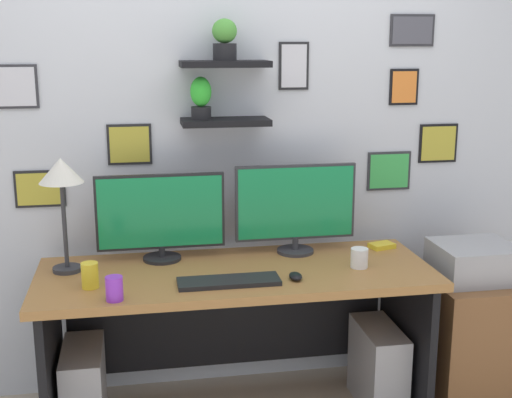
% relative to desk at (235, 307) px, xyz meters
% --- Properties ---
extents(back_wall_assembly, '(4.40, 0.24, 2.70)m').
position_rel_desk_xyz_m(back_wall_assembly, '(0.00, 0.38, 0.81)').
color(back_wall_assembly, silver).
rests_on(back_wall_assembly, ground).
extents(desk, '(1.79, 0.68, 0.75)m').
position_rel_desk_xyz_m(desk, '(0.00, 0.00, 0.00)').
color(desk, '#9E6B38').
rests_on(desk, ground).
extents(monitor_left, '(0.60, 0.18, 0.41)m').
position_rel_desk_xyz_m(monitor_left, '(-0.33, 0.16, 0.42)').
color(monitor_left, black).
rests_on(monitor_left, desk).
extents(monitor_right, '(0.59, 0.18, 0.44)m').
position_rel_desk_xyz_m(monitor_right, '(0.33, 0.16, 0.44)').
color(monitor_right, '#2D2D33').
rests_on(monitor_right, desk).
extents(keyboard, '(0.44, 0.14, 0.02)m').
position_rel_desk_xyz_m(keyboard, '(-0.06, -0.22, 0.21)').
color(keyboard, black).
rests_on(keyboard, desk).
extents(computer_mouse, '(0.06, 0.09, 0.03)m').
position_rel_desk_xyz_m(computer_mouse, '(0.24, -0.23, 0.22)').
color(computer_mouse, black).
rests_on(computer_mouse, desk).
extents(desk_lamp, '(0.20, 0.20, 0.52)m').
position_rel_desk_xyz_m(desk_lamp, '(-0.75, 0.07, 0.63)').
color(desk_lamp, '#2D2D33').
rests_on(desk_lamp, desk).
extents(coffee_mug, '(0.08, 0.08, 0.09)m').
position_rel_desk_xyz_m(coffee_mug, '(0.56, -0.12, 0.25)').
color(coffee_mug, white).
rests_on(coffee_mug, desk).
extents(pen_cup, '(0.07, 0.07, 0.10)m').
position_rel_desk_xyz_m(pen_cup, '(-0.54, -0.33, 0.25)').
color(pen_cup, purple).
rests_on(pen_cup, desk).
extents(scissors_tray, '(0.14, 0.11, 0.02)m').
position_rel_desk_xyz_m(scissors_tray, '(0.77, 0.15, 0.22)').
color(scissors_tray, yellow).
rests_on(scissors_tray, desk).
extents(water_cup, '(0.07, 0.07, 0.11)m').
position_rel_desk_xyz_m(water_cup, '(-0.64, -0.17, 0.26)').
color(water_cup, yellow).
rests_on(water_cup, desk).
extents(drawer_cabinet, '(0.44, 0.50, 0.64)m').
position_rel_desk_xyz_m(drawer_cabinet, '(1.17, -0.06, -0.23)').
color(drawer_cabinet, brown).
rests_on(drawer_cabinet, ground).
extents(printer, '(0.38, 0.34, 0.17)m').
position_rel_desk_xyz_m(printer, '(1.17, -0.06, 0.18)').
color(printer, '#9E9EA3').
rests_on(printer, drawer_cabinet).
extents(computer_tower_left, '(0.18, 0.40, 0.42)m').
position_rel_desk_xyz_m(computer_tower_left, '(-0.70, -0.05, -0.34)').
color(computer_tower_left, '#99999E').
rests_on(computer_tower_left, ground).
extents(computer_tower_right, '(0.18, 0.40, 0.41)m').
position_rel_desk_xyz_m(computer_tower_right, '(0.70, -0.06, -0.34)').
color(computer_tower_right, '#99999E').
rests_on(computer_tower_right, ground).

